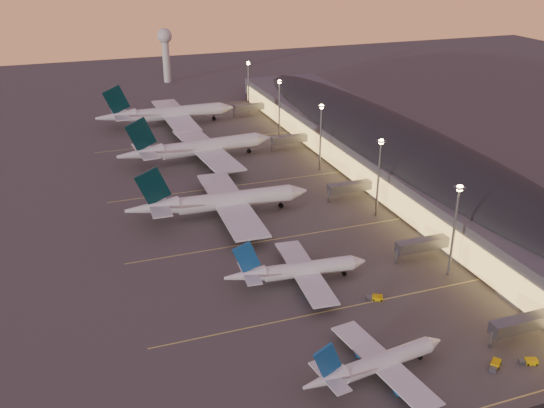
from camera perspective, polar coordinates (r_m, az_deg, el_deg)
The scene contains 14 objects.
ground at distance 153.40m, azimuth 5.05°, elevation -8.92°, with size 700.00×700.00×0.00m, color #43403E.
airliner_narrow_south at distance 129.23m, azimuth 9.75°, elevation -14.60°, with size 34.12×30.71×12.18m.
airliner_narrow_north at distance 158.07m, azimuth 2.35°, elevation -6.26°, with size 38.38×34.38×13.70m.
airliner_wide_near at distance 195.01m, azimuth -4.92°, elevation 0.22°, with size 59.68×54.26×19.12m.
airliner_wide_mid at distance 245.50m, azimuth -7.01°, elevation 5.25°, with size 64.30×58.80×20.56m.
airliner_wide_far at distance 296.48m, azimuth -9.84°, elevation 8.36°, with size 66.11×60.00×21.21m.
terminal_building at distance 234.58m, azimuth 11.61°, elevation 4.95°, with size 56.35×255.00×17.46m.
light_masts at distance 213.59m, azimuth 6.82°, elevation 5.88°, with size 2.20×217.20×25.90m.
radar_tower at distance 386.98m, azimuth -10.01°, elevation 14.43°, with size 9.00×9.00×32.50m.
lane_markings at distance 185.59m, azimuth -0.06°, elevation -2.65°, with size 90.00×180.36×0.00m.
baggage_tug_a at distance 143.05m, azimuth 23.04°, elevation -13.48°, with size 4.05×2.69×1.13m.
baggage_tug_b at distance 139.39m, azimuth 20.26°, elevation -14.04°, with size 4.16×3.75×1.21m.
baggage_tug_c at distance 164.73m, azimuth 5.06°, elevation -6.24°, with size 3.46×1.66×1.01m.
baggage_tug_d at distance 154.60m, azimuth 9.70°, elevation -8.68°, with size 4.20×3.10×1.17m.
Camera 1 is at (-55.99, -116.43, 82.71)m, focal length 40.00 mm.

